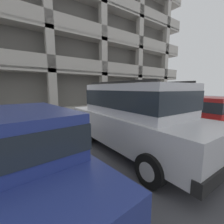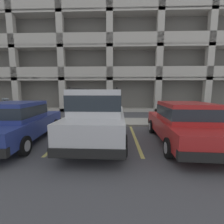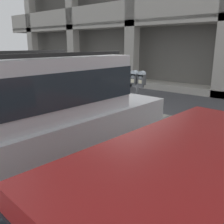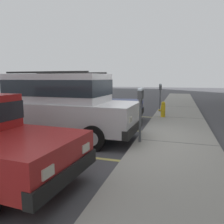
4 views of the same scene
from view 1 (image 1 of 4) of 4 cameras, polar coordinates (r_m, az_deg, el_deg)
name	(u,v)px [view 1 (image 1 of 4)]	position (r m, az deg, el deg)	size (l,w,h in m)	color
ground_plane	(96,134)	(6.40, -6.01, -8.37)	(80.00, 80.00, 0.10)	#4C4C51
sidewalk	(83,125)	(7.49, -11.00, -5.04)	(40.00, 2.20, 0.12)	#9E9B93
parking_stall_lines	(145,135)	(6.23, 12.56, -8.53)	(11.79, 4.80, 0.01)	#DBD16B
silver_suv	(134,115)	(4.42, 8.39, -1.10)	(2.08, 4.81, 2.03)	silver
red_sedan	(13,153)	(3.00, -33.52, -12.75)	(2.06, 4.59, 1.54)	navy
dark_hatchback	(195,115)	(6.79, 29.12, -0.92)	(2.00, 4.56, 1.54)	red
parking_meter_near	(97,103)	(6.56, -5.92, 3.39)	(0.35, 0.12, 1.48)	#595B60
parking_garage	(33,12)	(18.78, -27.76, 30.53)	(32.00, 10.00, 19.25)	#64625C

